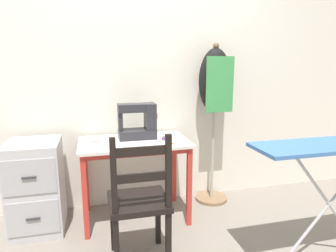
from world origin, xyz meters
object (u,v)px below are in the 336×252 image
dress_form (215,90)px  thread_spool_near_machine (164,139)px  filing_cabinet (36,187)px  wooden_chair (139,203)px  ironing_board (335,150)px  sewing_machine (139,122)px  fabric_bowl (95,144)px  scissors (175,144)px

dress_form → thread_spool_near_machine: bearing=-158.7°
thread_spool_near_machine → filing_cabinet: 1.12m
wooden_chair → ironing_board: (1.28, -0.28, 0.35)m
wooden_chair → sewing_machine: bearing=80.3°
sewing_machine → fabric_bowl: sewing_machine is taller
fabric_bowl → wooden_chair: 0.64m
sewing_machine → ironing_board: (1.16, -0.98, -0.06)m
dress_form → filing_cabinet: bearing=-174.5°
fabric_bowl → ironing_board: 1.73m
fabric_bowl → ironing_board: size_ratio=0.10×
filing_cabinet → ironing_board: bearing=-24.2°
sewing_machine → ironing_board: sewing_machine is taller
wooden_chair → filing_cabinet: bearing=139.7°
fabric_bowl → wooden_chair: size_ratio=0.13×
fabric_bowl → thread_spool_near_machine: fabric_bowl is taller
fabric_bowl → ironing_board: bearing=-26.7°
sewing_machine → fabric_bowl: 0.45m
dress_form → sewing_machine: bearing=-173.3°
wooden_chair → filing_cabinet: size_ratio=1.25×
thread_spool_near_machine → wooden_chair: (-0.31, -0.58, -0.28)m
sewing_machine → scissors: (0.25, -0.27, -0.14)m
fabric_bowl → dress_form: size_ratio=0.08×
wooden_chair → thread_spool_near_machine: bearing=61.8°
sewing_machine → filing_cabinet: size_ratio=0.45×
ironing_board → filing_cabinet: bearing=155.8°
sewing_machine → wooden_chair: 0.83m
sewing_machine → scissors: 0.40m
thread_spool_near_machine → dress_form: size_ratio=0.03×
thread_spool_near_machine → dress_form: (0.55, 0.21, 0.39)m
filing_cabinet → dress_form: 1.78m
ironing_board → thread_spool_near_machine: bearing=138.6°
sewing_machine → ironing_board: size_ratio=0.30×
thread_spool_near_machine → filing_cabinet: filing_cabinet is taller
sewing_machine → thread_spool_near_machine: 0.26m
scissors → thread_spool_near_machine: 0.16m
wooden_chair → dress_form: (0.86, 0.79, 0.67)m
sewing_machine → dress_form: 0.79m
scissors → dress_form: dress_form is taller
thread_spool_near_machine → fabric_bowl: bearing=-172.5°
fabric_bowl → filing_cabinet: size_ratio=0.16×
dress_form → ironing_board: (0.42, -1.07, -0.32)m
sewing_machine → dress_form: size_ratio=0.22×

